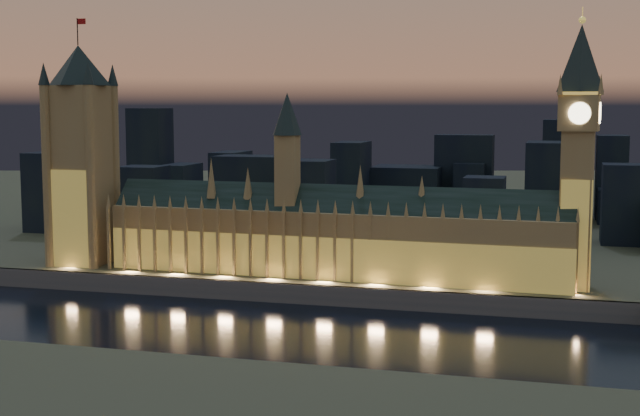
# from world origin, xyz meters

# --- Properties ---
(ground_plane) EXTENTS (2000.00, 2000.00, 0.00)m
(ground_plane) POSITION_xyz_m (0.00, 0.00, 0.00)
(ground_plane) COLOR black
(ground_plane) RESTS_ON ground
(north_bank) EXTENTS (2000.00, 960.00, 8.00)m
(north_bank) POSITION_xyz_m (0.00, 520.00, 4.00)
(north_bank) COLOR #49483B
(north_bank) RESTS_ON ground
(embankment_wall) EXTENTS (2000.00, 2.50, 8.00)m
(embankment_wall) POSITION_xyz_m (0.00, 41.00, 4.00)
(embankment_wall) COLOR #4B4E58
(embankment_wall) RESTS_ON ground
(palace_of_westminster) EXTENTS (202.00, 27.91, 78.00)m
(palace_of_westminster) POSITION_xyz_m (7.71, 61.74, 26.37)
(palace_of_westminster) COLOR #9F7A50
(palace_of_westminster) RESTS_ON north_bank
(victoria_tower) EXTENTS (31.68, 31.68, 111.59)m
(victoria_tower) POSITION_xyz_m (-110.00, 61.92, 63.16)
(victoria_tower) COLOR #9F7A50
(victoria_tower) RESTS_ON north_bank
(elizabeth_tower) EXTENTS (18.00, 18.00, 110.35)m
(elizabeth_tower) POSITION_xyz_m (108.00, 61.92, 69.56)
(elizabeth_tower) COLOR #9F7A50
(elizabeth_tower) RESTS_ON north_bank
(city_backdrop) EXTENTS (478.87, 215.63, 70.64)m
(city_backdrop) POSITION_xyz_m (33.87, 245.32, 30.13)
(city_backdrop) COLOR black
(city_backdrop) RESTS_ON north_bank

